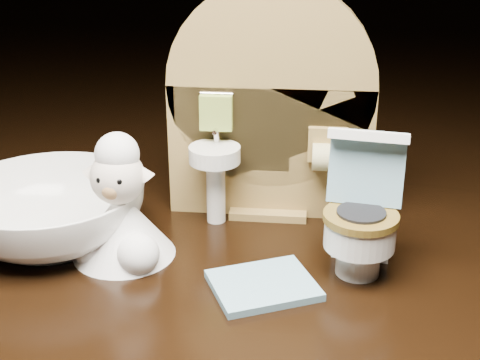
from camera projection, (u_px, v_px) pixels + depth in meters
The scene contains 6 objects.
backdrop_panel at pixel (269, 117), 0.42m from camera, with size 0.13×0.05×0.15m.
toy_toilet at pixel (362, 219), 0.37m from camera, with size 0.04×0.05×0.08m.
bath_mat at pixel (263, 285), 0.36m from camera, with size 0.05×0.04×0.00m, color #74A4B8.
toilet_brush at pixel (357, 242), 0.38m from camera, with size 0.02×0.02×0.05m.
plush_lamb at pixel (121, 215), 0.38m from camera, with size 0.06×0.06×0.08m.
ceramic_bowl at pixel (50, 213), 0.40m from camera, with size 0.11×0.11×0.04m, color white.
Camera 1 is at (0.02, -0.34, 0.19)m, focal length 50.00 mm.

